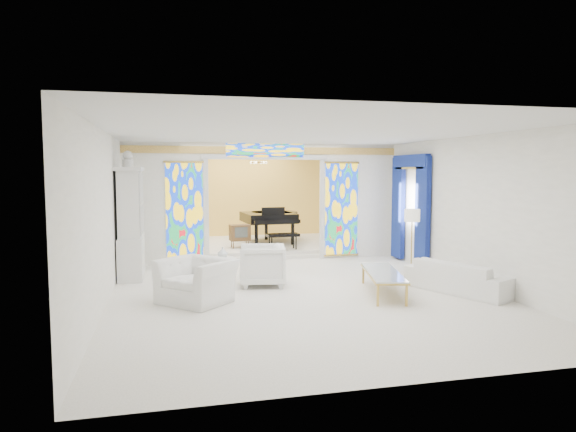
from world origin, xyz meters
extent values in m
plane|color=white|center=(0.00, 0.00, 0.00)|extent=(12.00, 12.00, 0.00)
cube|color=silver|center=(0.00, 0.00, 3.00)|extent=(7.00, 12.00, 0.02)
cube|color=white|center=(0.00, 6.00, 1.50)|extent=(7.00, 0.02, 3.00)
cube|color=white|center=(0.00, -6.00, 1.50)|extent=(7.00, 0.02, 3.00)
cube|color=white|center=(-3.50, 0.00, 1.50)|extent=(0.02, 12.00, 3.00)
cube|color=white|center=(3.50, 0.00, 1.50)|extent=(0.02, 12.00, 3.00)
cube|color=white|center=(-2.50, 2.00, 1.50)|extent=(2.00, 0.18, 3.00)
cube|color=white|center=(2.50, 2.00, 1.50)|extent=(2.00, 0.18, 3.00)
cube|color=white|center=(0.00, 2.00, 2.80)|extent=(3.00, 0.18, 0.40)
cube|color=silver|center=(-1.50, 1.90, 1.30)|extent=(0.12, 0.06, 2.60)
cube|color=silver|center=(1.50, 1.90, 1.30)|extent=(0.12, 0.06, 2.60)
cube|color=silver|center=(0.00, 1.90, 2.65)|extent=(3.24, 0.06, 0.12)
cube|color=#ECB758|center=(0.00, 1.90, 2.82)|extent=(7.00, 0.05, 0.18)
cube|color=gold|center=(-2.03, 1.89, 1.30)|extent=(0.90, 0.04, 2.40)
cube|color=gold|center=(2.03, 1.89, 1.30)|extent=(0.90, 0.04, 2.40)
cube|color=gold|center=(0.00, 1.89, 2.82)|extent=(2.00, 0.04, 0.34)
cube|color=white|center=(0.00, 4.10, 0.09)|extent=(6.80, 3.80, 0.18)
cube|color=#EFBA53|center=(0.00, 5.88, 1.50)|extent=(6.70, 0.10, 2.90)
cylinder|color=#B89440|center=(0.20, 4.00, 2.55)|extent=(0.48, 0.48, 0.30)
cube|color=navy|center=(3.40, 0.05, 1.35)|extent=(0.12, 0.55, 2.60)
cube|color=navy|center=(3.40, 1.35, 1.35)|extent=(0.12, 0.55, 2.60)
cube|color=navy|center=(3.40, 0.70, 2.55)|extent=(0.14, 1.70, 0.30)
cube|color=gold|center=(3.40, 0.70, 2.38)|extent=(0.12, 1.50, 0.06)
cube|color=silver|center=(-3.22, 0.60, 0.45)|extent=(0.50, 1.40, 0.90)
cube|color=silver|center=(-3.22, 0.60, 1.60)|extent=(0.44, 1.30, 1.40)
cube|color=silver|center=(-2.99, 0.60, 1.60)|extent=(0.01, 1.20, 1.30)
cube|color=silver|center=(-3.22, 0.60, 2.34)|extent=(0.56, 1.46, 0.08)
cylinder|color=white|center=(-3.22, 0.25, 2.46)|extent=(0.22, 0.22, 0.16)
sphere|color=white|center=(-3.22, 0.25, 2.62)|extent=(0.20, 0.20, 0.20)
imported|color=white|center=(-1.97, -1.91, 0.38)|extent=(1.55, 1.55, 0.76)
imported|color=white|center=(-0.61, -0.86, 0.41)|extent=(1.04, 1.02, 0.82)
imported|color=silver|center=(2.95, -2.30, 0.30)|extent=(1.58, 2.20, 0.60)
cylinder|color=silver|center=(-1.43, -1.19, 0.63)|extent=(0.55, 0.55, 0.04)
cylinder|color=silver|center=(-1.43, -1.19, 0.31)|extent=(0.09, 0.09, 0.60)
cylinder|color=silver|center=(-1.43, -1.19, 0.02)|extent=(0.37, 0.37, 0.03)
imported|color=white|center=(-1.43, -1.19, 0.75)|extent=(0.21, 0.21, 0.20)
cube|color=silver|center=(1.46, -2.11, 0.41)|extent=(0.99, 1.96, 0.04)
cube|color=#B89440|center=(1.46, -2.11, 0.39)|extent=(1.03, 2.00, 0.03)
cube|color=#B89440|center=(1.01, -2.92, 0.19)|extent=(0.05, 0.05, 0.39)
cube|color=#B89440|center=(1.49, -3.03, 0.19)|extent=(0.05, 0.05, 0.39)
cube|color=#B89440|center=(1.44, -1.18, 0.19)|extent=(0.05, 0.05, 0.39)
cube|color=#B89440|center=(1.91, -1.30, 0.19)|extent=(0.05, 0.05, 0.39)
cylinder|color=#B89440|center=(2.98, -0.26, 0.01)|extent=(0.27, 0.27, 0.03)
cylinder|color=#B89440|center=(2.98, -0.26, 0.66)|extent=(0.03, 0.03, 1.31)
cylinder|color=white|center=(2.98, -0.26, 1.30)|extent=(0.39, 0.39, 0.28)
cube|color=black|center=(0.48, 4.01, 0.93)|extent=(1.53, 1.62, 0.27)
cylinder|color=black|center=(0.75, 4.38, 0.93)|extent=(1.51, 1.51, 0.27)
cube|color=black|center=(0.55, 3.13, 0.89)|extent=(1.34, 0.39, 0.10)
cube|color=silver|center=(0.55, 3.05, 0.91)|extent=(1.23, 0.19, 0.03)
cube|color=black|center=(0.52, 3.47, 1.14)|extent=(0.69, 0.08, 0.25)
cube|color=black|center=(0.59, 2.54, 0.57)|extent=(0.91, 0.41, 0.08)
cylinder|color=black|center=(0.00, 3.29, 0.48)|extent=(0.11, 0.11, 0.61)
cylinder|color=black|center=(1.07, 3.37, 0.48)|extent=(0.11, 0.11, 0.61)
cylinder|color=black|center=(0.54, 4.61, 0.48)|extent=(0.11, 0.11, 0.61)
cube|color=brown|center=(-0.49, 3.17, 0.60)|extent=(0.58, 0.41, 0.44)
cube|color=#3B413E|center=(-0.48, 2.99, 0.62)|extent=(0.35, 0.04, 0.28)
cone|color=brown|center=(-0.69, 3.02, 0.28)|extent=(0.03, 0.03, 0.19)
cone|color=brown|center=(-0.27, 3.06, 0.28)|extent=(0.03, 0.03, 0.19)
cone|color=brown|center=(-0.71, 3.29, 0.28)|extent=(0.03, 0.03, 0.19)
cone|color=brown|center=(-0.29, 3.32, 0.28)|extent=(0.03, 0.03, 0.19)
camera|label=1|loc=(-2.46, -10.90, 2.30)|focal=32.00mm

